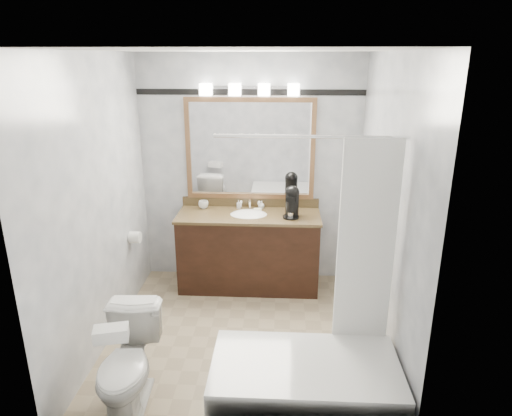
# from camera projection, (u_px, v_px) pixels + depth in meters

# --- Properties ---
(room) EXTENTS (2.42, 2.62, 2.52)m
(room) POSITION_uv_depth(u_px,v_px,m) (240.00, 209.00, 3.79)
(room) COLOR tan
(room) RESTS_ON ground
(vanity) EXTENTS (1.53, 0.58, 0.97)m
(vanity) POSITION_uv_depth(u_px,v_px,m) (249.00, 249.00, 5.01)
(vanity) COLOR black
(vanity) RESTS_ON ground
(mirror) EXTENTS (1.40, 0.04, 1.10)m
(mirror) POSITION_uv_depth(u_px,v_px,m) (250.00, 149.00, 4.92)
(mirror) COLOR #8D623F
(mirror) RESTS_ON room
(vanity_light_bar) EXTENTS (1.02, 0.14, 0.12)m
(vanity_light_bar) POSITION_uv_depth(u_px,v_px,m) (249.00, 89.00, 4.67)
(vanity_light_bar) COLOR silver
(vanity_light_bar) RESTS_ON room
(accent_stripe) EXTENTS (2.40, 0.01, 0.06)m
(accent_stripe) POSITION_uv_depth(u_px,v_px,m) (250.00, 92.00, 4.74)
(accent_stripe) COLOR black
(accent_stripe) RESTS_ON room
(bathtub) EXTENTS (1.30, 0.75, 1.96)m
(bathtub) POSITION_uv_depth(u_px,v_px,m) (308.00, 381.00, 3.21)
(bathtub) COLOR white
(bathtub) RESTS_ON ground
(tp_roll) EXTENTS (0.11, 0.12, 0.12)m
(tp_roll) POSITION_uv_depth(u_px,v_px,m) (135.00, 237.00, 4.65)
(tp_roll) COLOR white
(tp_roll) RESTS_ON room
(toilet) EXTENTS (0.45, 0.74, 0.73)m
(toilet) POSITION_uv_depth(u_px,v_px,m) (128.00, 365.00, 3.26)
(toilet) COLOR white
(toilet) RESTS_ON ground
(tissue_box) EXTENTS (0.24, 0.17, 0.09)m
(tissue_box) POSITION_uv_depth(u_px,v_px,m) (111.00, 334.00, 2.92)
(tissue_box) COLOR white
(tissue_box) RESTS_ON toilet
(coffee_maker) EXTENTS (0.17, 0.22, 0.33)m
(coffee_maker) POSITION_uv_depth(u_px,v_px,m) (292.00, 201.00, 4.76)
(coffee_maker) COLOR black
(coffee_maker) RESTS_ON vanity
(cup_left) EXTENTS (0.13, 0.13, 0.09)m
(cup_left) POSITION_uv_depth(u_px,v_px,m) (203.00, 205.00, 5.05)
(cup_left) COLOR white
(cup_left) RESTS_ON vanity
(soap_bottle_a) EXTENTS (0.05, 0.05, 0.09)m
(soap_bottle_a) POSITION_uv_depth(u_px,v_px,m) (239.00, 204.00, 5.06)
(soap_bottle_a) COLOR white
(soap_bottle_a) RESTS_ON vanity
(soap_bottle_b) EXTENTS (0.07, 0.07, 0.09)m
(soap_bottle_b) POSITION_uv_depth(u_px,v_px,m) (261.00, 205.00, 5.04)
(soap_bottle_b) COLOR white
(soap_bottle_b) RESTS_ON vanity
(soap_bar) EXTENTS (0.09, 0.06, 0.03)m
(soap_bar) POSITION_uv_depth(u_px,v_px,m) (258.00, 210.00, 4.98)
(soap_bar) COLOR beige
(soap_bar) RESTS_ON vanity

